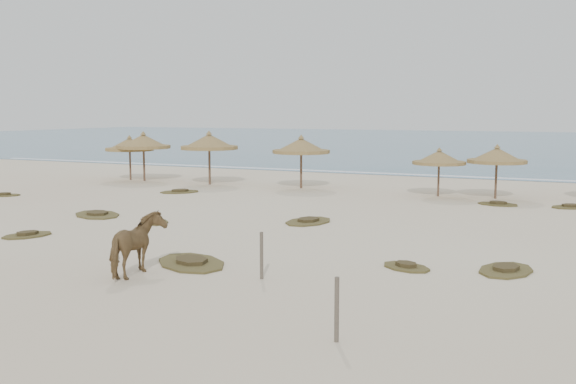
% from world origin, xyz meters
% --- Properties ---
extents(ground, '(160.00, 160.00, 0.00)m').
position_xyz_m(ground, '(0.00, 0.00, 0.00)').
color(ground, beige).
rests_on(ground, ground).
extents(ocean, '(200.00, 100.00, 0.01)m').
position_xyz_m(ocean, '(0.00, 75.00, 0.00)').
color(ocean, '#295E7B').
rests_on(ocean, ground).
extents(foam_line, '(70.00, 0.60, 0.01)m').
position_xyz_m(foam_line, '(0.00, 26.00, 0.00)').
color(foam_line, silver).
rests_on(foam_line, ground).
extents(palapa_0, '(3.58, 3.58, 2.75)m').
position_xyz_m(palapa_0, '(-13.95, 15.78, 2.14)').
color(palapa_0, brown).
rests_on(palapa_0, ground).
extents(palapa_1, '(3.63, 3.63, 3.01)m').
position_xyz_m(palapa_1, '(-12.84, 15.68, 2.34)').
color(palapa_1, brown).
rests_on(palapa_1, ground).
extents(palapa_2, '(4.15, 4.15, 3.10)m').
position_xyz_m(palapa_2, '(-8.27, 15.72, 2.40)').
color(palapa_2, brown).
rests_on(palapa_2, ground).
extents(palapa_3, '(3.82, 3.82, 2.93)m').
position_xyz_m(palapa_3, '(-2.72, 16.17, 2.28)').
color(palapa_3, brown).
rests_on(palapa_3, ground).
extents(palapa_4, '(2.64, 2.64, 2.43)m').
position_xyz_m(palapa_4, '(4.80, 15.83, 1.89)').
color(palapa_4, brown).
rests_on(palapa_4, ground).
extents(palapa_5, '(3.41, 3.41, 2.63)m').
position_xyz_m(palapa_5, '(7.48, 16.16, 2.04)').
color(palapa_5, brown).
rests_on(palapa_5, ground).
extents(horse, '(1.13, 1.99, 1.59)m').
position_xyz_m(horse, '(0.88, -2.86, 0.79)').
color(horse, olive).
rests_on(horse, ground).
extents(fence_post_near, '(0.11, 0.11, 1.20)m').
position_xyz_m(fence_post_near, '(3.93, -1.85, 0.60)').
color(fence_post_near, brown).
rests_on(fence_post_near, ground).
extents(fence_post_far, '(0.09, 0.09, 1.21)m').
position_xyz_m(fence_post_far, '(7.16, -5.25, 0.61)').
color(fence_post_far, brown).
rests_on(fence_post_far, ground).
extents(scrub_1, '(2.99, 2.69, 0.16)m').
position_xyz_m(scrub_1, '(-6.57, 4.22, 0.05)').
color(scrub_1, brown).
rests_on(scrub_1, ground).
extents(scrub_2, '(1.81, 1.77, 0.16)m').
position_xyz_m(scrub_2, '(-3.43, 3.77, 0.05)').
color(scrub_2, brown).
rests_on(scrub_2, ground).
extents(scrub_3, '(1.82, 2.49, 0.16)m').
position_xyz_m(scrub_3, '(1.83, 6.27, 0.05)').
color(scrub_3, brown).
rests_on(scrub_3, ground).
extents(scrub_4, '(1.69, 2.23, 0.16)m').
position_xyz_m(scrub_4, '(9.44, 1.47, 0.05)').
color(scrub_4, brown).
rests_on(scrub_4, ground).
extents(scrub_6, '(2.36, 2.40, 0.16)m').
position_xyz_m(scrub_6, '(-7.72, 11.85, 0.05)').
color(scrub_6, brown).
rests_on(scrub_6, ground).
extents(scrub_7, '(1.96, 1.43, 0.16)m').
position_xyz_m(scrub_7, '(7.85, 14.00, 0.05)').
color(scrub_7, brown).
rests_on(scrub_7, ground).
extents(scrub_8, '(1.82, 1.64, 0.16)m').
position_xyz_m(scrub_8, '(-14.92, 7.09, 0.05)').
color(scrub_8, brown).
rests_on(scrub_8, ground).
extents(scrub_9, '(3.08, 2.86, 0.16)m').
position_xyz_m(scrub_9, '(1.44, -1.24, 0.05)').
color(scrub_9, brown).
rests_on(scrub_9, ground).
extents(scrub_10, '(2.12, 2.01, 0.16)m').
position_xyz_m(scrub_10, '(10.84, 14.41, 0.05)').
color(scrub_10, brown).
rests_on(scrub_10, ground).
extents(scrub_11, '(1.63, 1.95, 0.16)m').
position_xyz_m(scrub_11, '(-5.77, -0.16, 0.05)').
color(scrub_11, brown).
rests_on(scrub_11, ground).
extents(scrub_12, '(1.71, 1.48, 0.16)m').
position_xyz_m(scrub_12, '(6.97, 0.73, 0.05)').
color(scrub_12, brown).
rests_on(scrub_12, ground).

